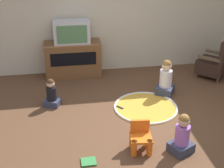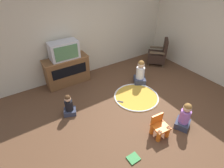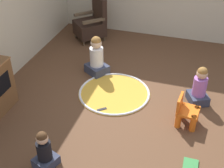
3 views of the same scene
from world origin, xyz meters
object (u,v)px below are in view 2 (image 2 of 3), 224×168
(black_armchair, at_px, (158,55))
(child_watching_center, at_px, (185,117))
(yellow_kid_chair, at_px, (159,128))
(child_watching_right, at_px, (140,73))
(television, at_px, (64,50))
(child_watching_left, at_px, (69,106))
(book, at_px, (133,158))
(tv_cabinet, at_px, (67,70))
(remote_control, at_px, (120,102))

(black_armchair, distance_m, child_watching_center, 2.84)
(black_armchair, height_order, yellow_kid_chair, black_armchair)
(child_watching_right, bearing_deg, black_armchair, -33.00)
(television, height_order, child_watching_right, television)
(yellow_kid_chair, height_order, child_watching_left, child_watching_left)
(black_armchair, height_order, book, black_armchair)
(tv_cabinet, xyz_separation_m, child_watching_left, (-0.46, -1.25, -0.17))
(black_armchair, height_order, child_watching_left, black_armchair)
(child_watching_right, height_order, remote_control, child_watching_right)
(child_watching_right, xyz_separation_m, remote_control, (-0.98, -0.43, -0.30))
(tv_cabinet, bearing_deg, remote_control, -64.49)
(book, distance_m, remote_control, 1.55)
(yellow_kid_chair, bearing_deg, child_watching_right, 66.88)
(yellow_kid_chair, xyz_separation_m, child_watching_center, (0.57, -0.12, 0.08))
(television, relative_size, black_armchair, 0.85)
(tv_cabinet, bearing_deg, black_armchair, -10.63)
(tv_cabinet, bearing_deg, child_watching_left, -110.19)
(child_watching_center, height_order, child_watching_right, child_watching_right)
(black_armchair, relative_size, child_watching_center, 1.41)
(child_watching_right, bearing_deg, tv_cabinet, 89.62)
(remote_control, bearing_deg, child_watching_right, -105.80)
(child_watching_right, xyz_separation_m, book, (-1.67, -1.81, -0.29))
(child_watching_right, relative_size, remote_control, 4.91)
(child_watching_center, bearing_deg, black_armchair, 29.99)
(yellow_kid_chair, distance_m, remote_control, 1.24)
(yellow_kid_chair, bearing_deg, tv_cabinet, 111.89)
(yellow_kid_chair, distance_m, child_watching_right, 1.89)
(child_watching_left, xyz_separation_m, remote_control, (1.20, -0.30, -0.22))
(yellow_kid_chair, relative_size, child_watching_center, 0.71)
(child_watching_right, bearing_deg, book, 170.17)
(tv_cabinet, distance_m, remote_control, 1.77)
(child_watching_left, relative_size, child_watching_right, 0.75)
(tv_cabinet, relative_size, yellow_kid_chair, 2.72)
(child_watching_center, xyz_separation_m, book, (-1.34, -0.04, -0.26))
(yellow_kid_chair, height_order, book, yellow_kid_chair)
(yellow_kid_chair, distance_m, child_watching_center, 0.59)
(tv_cabinet, xyz_separation_m, yellow_kid_chair, (0.82, -2.79, -0.21))
(child_watching_right, bearing_deg, television, 90.12)
(yellow_kid_chair, distance_m, child_watching_left, 2.00)
(black_armchair, xyz_separation_m, child_watching_left, (-3.45, -0.69, -0.11))
(child_watching_center, bearing_deg, television, 90.04)
(black_armchair, bearing_deg, yellow_kid_chair, 0.19)
(television, distance_m, child_watching_center, 3.29)
(television, xyz_separation_m, child_watching_left, (-0.46, -1.23, -0.78))
(yellow_kid_chair, relative_size, child_watching_left, 0.84)
(child_watching_center, bearing_deg, book, 155.81)
(remote_control, bearing_deg, black_armchair, -105.49)
(yellow_kid_chair, bearing_deg, remote_control, 99.05)
(child_watching_center, xyz_separation_m, remote_control, (-0.65, 1.35, -0.26))
(television, relative_size, yellow_kid_chair, 1.68)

